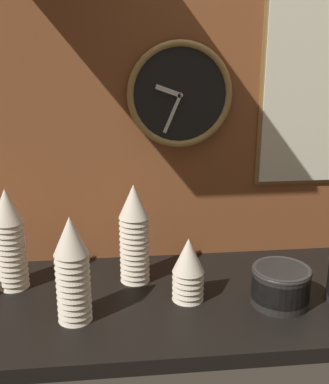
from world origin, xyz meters
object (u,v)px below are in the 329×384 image
cup_stack_center_left (72,270)px  bowl_stack_right (281,285)px  cup_stack_center (134,234)px  cup_stack_left (10,239)px  wall_clock (180,95)px  cup_stack_center_right (188,269)px

cup_stack_center_left → bowl_stack_right: (0.54, 0.02, -0.08)m
cup_stack_center → cup_stack_left: same height
cup_stack_left → wall_clock: size_ratio=0.94×
cup_stack_center_right → cup_stack_center_left: bearing=-167.1°
bowl_stack_right → wall_clock: size_ratio=0.50×
cup_stack_center → cup_stack_left: size_ratio=1.00×
wall_clock → cup_stack_center_right: bearing=-92.1°
bowl_stack_right → cup_stack_center: bearing=155.6°
cup_stack_center_right → cup_stack_left: (-0.48, 0.12, 0.06)m
wall_clock → cup_stack_center: bearing=-136.0°
cup_stack_center → cup_stack_left: 0.34m
cup_stack_left → bowl_stack_right: bearing=-13.2°
bowl_stack_right → cup_stack_left: bearing=166.8°
cup_stack_center_left → cup_stack_center: cup_stack_center is taller
cup_stack_center_left → wall_clock: size_ratio=0.89×
cup_stack_center_right → cup_stack_left: size_ratio=0.61×
cup_stack_left → cup_stack_center: bearing=0.3°
cup_stack_center_left → bowl_stack_right: bearing=2.0°
cup_stack_center_right → cup_stack_center: size_ratio=0.61×
cup_stack_center → cup_stack_left: bearing=-179.7°
cup_stack_center_left → cup_stack_center: bearing=50.0°
cup_stack_center → cup_stack_center_left: bearing=-130.0°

